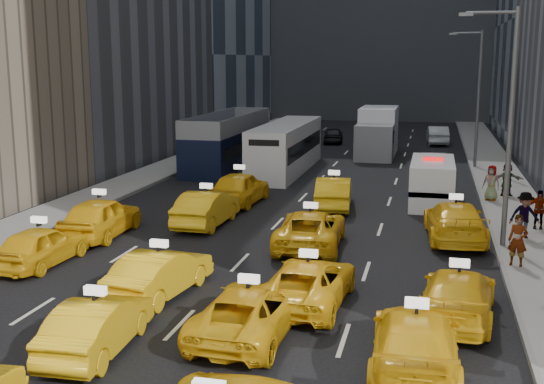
{
  "coord_description": "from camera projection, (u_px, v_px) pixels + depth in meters",
  "views": [
    {
      "loc": [
        6.52,
        -14.54,
        7.14
      ],
      "look_at": [
        0.44,
        11.08,
        2.0
      ],
      "focal_mm": 45.0,
      "sensor_mm": 36.0,
      "label": 1
    }
  ],
  "objects": [
    {
      "name": "ground",
      "position": [
        151.0,
        355.0,
        16.73
      ],
      "size": [
        160.0,
        160.0,
        0.0
      ],
      "primitive_type": "plane",
      "color": "black",
      "rests_on": "ground"
    },
    {
      "name": "sidewalk_west",
      "position": [
        154.0,
        173.0,
        42.97
      ],
      "size": [
        3.0,
        90.0,
        0.15
      ],
      "primitive_type": "cube",
      "color": "gray",
      "rests_on": "ground"
    },
    {
      "name": "sidewalk_east",
      "position": [
        503.0,
        187.0,
        38.21
      ],
      "size": [
        3.0,
        90.0,
        0.15
      ],
      "primitive_type": "cube",
      "color": "gray",
      "rests_on": "ground"
    },
    {
      "name": "curb_west",
      "position": [
        176.0,
        174.0,
        42.64
      ],
      "size": [
        0.15,
        90.0,
        0.18
      ],
      "primitive_type": "cube",
      "color": "slate",
      "rests_on": "ground"
    },
    {
      "name": "curb_east",
      "position": [
        477.0,
        186.0,
        38.54
      ],
      "size": [
        0.15,
        90.0,
        0.18
      ],
      "primitive_type": "cube",
      "color": "slate",
      "rests_on": "ground"
    },
    {
      "name": "streetlight_near",
      "position": [
        508.0,
        120.0,
        25.17
      ],
      "size": [
        2.15,
        0.22,
        9.0
      ],
      "color": "#595B60",
      "rests_on": "ground"
    },
    {
      "name": "streetlight_far",
      "position": [
        477.0,
        94.0,
        44.27
      ],
      "size": [
        2.15,
        0.22,
        9.0
      ],
      "color": "#595B60",
      "rests_on": "ground"
    },
    {
      "name": "taxi_5",
      "position": [
        97.0,
        325.0,
        16.83
      ],
      "size": [
        1.65,
        4.21,
        1.36
      ],
      "primitive_type": "imported",
      "rotation": [
        0.0,
        0.0,
        3.19
      ],
      "color": "yellow",
      "rests_on": "ground"
    },
    {
      "name": "taxi_6",
      "position": [
        249.0,
        311.0,
        17.8
      ],
      "size": [
        2.42,
        4.9,
        1.34
      ],
      "primitive_type": "imported",
      "rotation": [
        0.0,
        0.0,
        3.1
      ],
      "color": "yellow",
      "rests_on": "ground"
    },
    {
      "name": "taxi_7",
      "position": [
        415.0,
        341.0,
        15.77
      ],
      "size": [
        2.13,
        5.01,
        1.44
      ],
      "primitive_type": "imported",
      "rotation": [
        0.0,
        0.0,
        3.17
      ],
      "color": "yellow",
      "rests_on": "ground"
    },
    {
      "name": "taxi_8",
      "position": [
        41.0,
        246.0,
        23.87
      ],
      "size": [
        1.88,
        4.27,
        1.43
      ],
      "primitive_type": "imported",
      "rotation": [
        0.0,
        0.0,
        3.1
      ],
      "color": "yellow",
      "rests_on": "ground"
    },
    {
      "name": "taxi_9",
      "position": [
        160.0,
        273.0,
        20.84
      ],
      "size": [
        2.11,
        4.52,
        1.43
      ],
      "primitive_type": "imported",
      "rotation": [
        0.0,
        0.0,
        3.0
      ],
      "color": "yellow",
      "rests_on": "ground"
    },
    {
      "name": "taxi_10",
      "position": [
        308.0,
        282.0,
        20.09
      ],
      "size": [
        2.49,
        4.95,
        1.34
      ],
      "primitive_type": "imported",
      "rotation": [
        0.0,
        0.0,
        3.09
      ],
      "color": "yellow",
      "rests_on": "ground"
    },
    {
      "name": "taxi_11",
      "position": [
        458.0,
        295.0,
        18.96
      ],
      "size": [
        2.4,
        4.98,
        1.4
      ],
      "primitive_type": "imported",
      "rotation": [
        0.0,
        0.0,
        3.05
      ],
      "color": "yellow",
      "rests_on": "ground"
    },
    {
      "name": "taxi_12",
      "position": [
        100.0,
        217.0,
        27.73
      ],
      "size": [
        2.16,
        4.93,
        1.65
      ],
      "primitive_type": "imported",
      "rotation": [
        0.0,
        0.0,
        3.18
      ],
      "color": "yellow",
      "rests_on": "ground"
    },
    {
      "name": "taxi_13",
      "position": [
        207.0,
        208.0,
        29.66
      ],
      "size": [
        1.74,
        4.7,
        1.54
      ],
      "primitive_type": "imported",
      "rotation": [
        0.0,
        0.0,
        3.12
      ],
      "color": "yellow",
      "rests_on": "ground"
    },
    {
      "name": "taxi_14",
      "position": [
        310.0,
        229.0,
        26.21
      ],
      "size": [
        2.64,
        5.28,
        1.44
      ],
      "primitive_type": "imported",
      "rotation": [
        0.0,
        0.0,
        3.19
      ],
      "color": "yellow",
      "rests_on": "ground"
    },
    {
      "name": "taxi_15",
      "position": [
        455.0,
        221.0,
        27.21
      ],
      "size": [
        2.62,
        5.54,
        1.56
      ],
      "primitive_type": "imported",
      "rotation": [
        0.0,
        0.0,
        3.22
      ],
      "color": "yellow",
      "rests_on": "ground"
    },
    {
      "name": "taxi_16",
      "position": [
        240.0,
        188.0,
        34.0
      ],
      "size": [
        2.24,
        5.0,
        1.67
      ],
      "primitive_type": "imported",
      "rotation": [
        0.0,
        0.0,
        3.09
      ],
      "color": "yellow",
      "rests_on": "ground"
    },
    {
      "name": "taxi_17",
      "position": [
        334.0,
        193.0,
        33.1
      ],
      "size": [
        2.08,
        4.8,
        1.54
      ],
      "primitive_type": "imported",
      "rotation": [
        0.0,
        0.0,
        3.24
      ],
      "color": "yellow",
      "rests_on": "ground"
    },
    {
      "name": "nypd_van",
      "position": [
        432.0,
        183.0,
        34.07
      ],
      "size": [
        2.43,
        5.59,
        2.35
      ],
      "rotation": [
        0.0,
        0.0,
        -0.05
      ],
      "color": "silver",
      "rests_on": "ground"
    },
    {
      "name": "double_decker",
      "position": [
        228.0,
        141.0,
        45.76
      ],
      "size": [
        3.86,
        12.34,
        3.53
      ],
      "rotation": [
        0.0,
        0.0,
        -0.09
      ],
      "color": "black",
      "rests_on": "ground"
    },
    {
      "name": "city_bus",
      "position": [
        286.0,
        148.0,
        43.87
      ],
      "size": [
        2.71,
        12.09,
        3.11
      ],
      "rotation": [
        0.0,
        0.0,
        -0.02
      ],
      "color": "silver",
      "rests_on": "ground"
    },
    {
      "name": "box_truck",
      "position": [
        377.0,
        132.0,
        50.99
      ],
      "size": [
        3.09,
        7.93,
        3.56
      ],
      "rotation": [
        0.0,
        0.0,
        -0.05
      ],
      "color": "white",
      "rests_on": "ground"
    },
    {
      "name": "misc_car_0",
      "position": [
        433.0,
        163.0,
        42.78
      ],
      "size": [
        2.05,
        4.44,
        1.41
      ],
      "primitive_type": "imported",
      "rotation": [
        0.0,
        0.0,
        3.28
      ],
      "color": "#A1A3A9",
      "rests_on": "ground"
    },
    {
      "name": "misc_car_1",
      "position": [
        265.0,
        140.0,
        54.89
      ],
      "size": [
        2.99,
        5.47,
        1.45
      ],
      "primitive_type": "imported",
      "rotation": [
        0.0,
        0.0,
        3.03
      ],
      "color": "black",
      "rests_on": "ground"
    },
    {
      "name": "misc_car_2",
      "position": [
        381.0,
        134.0,
        58.95
      ],
      "size": [
        2.53,
        5.67,
        1.62
      ],
      "primitive_type": "imported",
      "rotation": [
        0.0,
        0.0,
        3.09
      ],
      "color": "slate",
      "rests_on": "ground"
    },
    {
      "name": "misc_car_3",
      "position": [
        333.0,
        135.0,
        58.88
      ],
      "size": [
        2.05,
        4.15,
        1.36
      ],
      "primitive_type": "imported",
      "rotation": [
        0.0,
        0.0,
        3.26
      ],
      "color": "black",
      "rests_on": "ground"
    },
    {
      "name": "misc_car_4",
      "position": [
        437.0,
        135.0,
        58.04
      ],
      "size": [
        1.96,
        4.83,
        1.56
      ],
      "primitive_type": "imported",
      "rotation": [
        0.0,
        0.0,
        3.21
      ],
      "color": "#B9BDC1",
      "rests_on": "ground"
    },
    {
      "name": "pedestrian_0",
      "position": [
        518.0,
        240.0,
        23.31
      ],
      "size": [
        0.75,
        0.6,
        1.79
      ],
      "primitive_type": "imported",
      "rotation": [
        0.0,
        0.0,
        -0.29
      ],
      "color": "gray",
      "rests_on": "sidewalk_east"
    },
    {
      "name": "pedestrian_2",
      "position": [
        525.0,
        215.0,
        26.94
      ],
      "size": [
        1.28,
        0.75,
        1.86
      ],
      "primitive_type": "imported",
      "rotation": [
        0.0,
        0.0,
        0.23
      ],
      "color": "gray",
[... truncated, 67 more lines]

